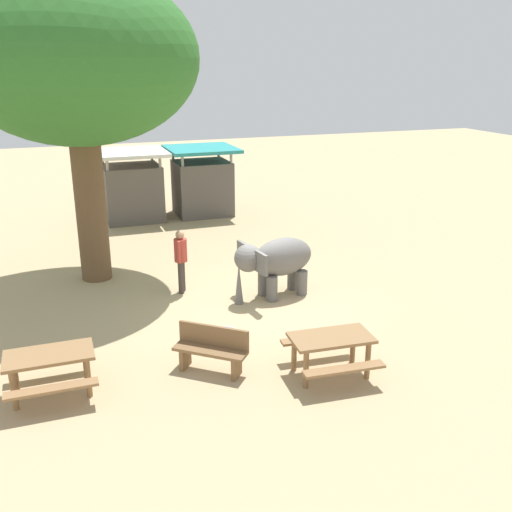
{
  "coord_description": "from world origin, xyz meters",
  "views": [
    {
      "loc": [
        -4.36,
        -12.12,
        5.56
      ],
      "look_at": [
        0.41,
        1.17,
        0.8
      ],
      "focal_mm": 40.79,
      "sensor_mm": 36.0,
      "label": 1
    }
  ],
  "objects_px": {
    "picnic_table_near": "(331,346)",
    "feed_bucket": "(227,337)",
    "elephant": "(275,260)",
    "wooden_bench": "(212,348)",
    "picnic_table_far": "(50,364)",
    "market_stall_teal": "(202,184)",
    "market_stall_white": "(133,189)",
    "shade_tree_main": "(77,61)",
    "person_handler": "(181,256)"
  },
  "relations": [
    {
      "from": "market_stall_white",
      "to": "person_handler",
      "type": "bearing_deg",
      "value": -89.4
    },
    {
      "from": "person_handler",
      "to": "market_stall_teal",
      "type": "relative_size",
      "value": 0.64
    },
    {
      "from": "person_handler",
      "to": "picnic_table_near",
      "type": "height_order",
      "value": "person_handler"
    },
    {
      "from": "picnic_table_far",
      "to": "market_stall_teal",
      "type": "distance_m",
      "value": 12.75
    },
    {
      "from": "feed_bucket",
      "to": "market_stall_white",
      "type": "bearing_deg",
      "value": 91.63
    },
    {
      "from": "person_handler",
      "to": "feed_bucket",
      "type": "bearing_deg",
      "value": -62.21
    },
    {
      "from": "person_handler",
      "to": "wooden_bench",
      "type": "distance_m",
      "value": 4.1
    },
    {
      "from": "picnic_table_far",
      "to": "wooden_bench",
      "type": "bearing_deg",
      "value": -3.66
    },
    {
      "from": "person_handler",
      "to": "wooden_bench",
      "type": "height_order",
      "value": "person_handler"
    },
    {
      "from": "elephant",
      "to": "market_stall_teal",
      "type": "height_order",
      "value": "market_stall_teal"
    },
    {
      "from": "shade_tree_main",
      "to": "market_stall_teal",
      "type": "xyz_separation_m",
      "value": [
        4.45,
        5.74,
        -4.42
      ]
    },
    {
      "from": "shade_tree_main",
      "to": "market_stall_teal",
      "type": "distance_m",
      "value": 8.5
    },
    {
      "from": "elephant",
      "to": "wooden_bench",
      "type": "height_order",
      "value": "elephant"
    },
    {
      "from": "picnic_table_near",
      "to": "feed_bucket",
      "type": "height_order",
      "value": "picnic_table_near"
    },
    {
      "from": "wooden_bench",
      "to": "market_stall_teal",
      "type": "bearing_deg",
      "value": -64.3
    },
    {
      "from": "shade_tree_main",
      "to": "feed_bucket",
      "type": "bearing_deg",
      "value": -66.13
    },
    {
      "from": "feed_bucket",
      "to": "shade_tree_main",
      "type": "bearing_deg",
      "value": 113.87
    },
    {
      "from": "wooden_bench",
      "to": "picnic_table_far",
      "type": "distance_m",
      "value": 2.86
    },
    {
      "from": "picnic_table_far",
      "to": "feed_bucket",
      "type": "relative_size",
      "value": 4.17
    },
    {
      "from": "person_handler",
      "to": "wooden_bench",
      "type": "relative_size",
      "value": 1.22
    },
    {
      "from": "picnic_table_far",
      "to": "market_stall_white",
      "type": "bearing_deg",
      "value": 74.63
    },
    {
      "from": "shade_tree_main",
      "to": "market_stall_teal",
      "type": "relative_size",
      "value": 3.06
    },
    {
      "from": "picnic_table_near",
      "to": "market_stall_teal",
      "type": "distance_m",
      "value": 12.47
    },
    {
      "from": "wooden_bench",
      "to": "picnic_table_near",
      "type": "bearing_deg",
      "value": -163.38
    },
    {
      "from": "wooden_bench",
      "to": "picnic_table_far",
      "type": "bearing_deg",
      "value": 36.04
    },
    {
      "from": "picnic_table_near",
      "to": "market_stall_white",
      "type": "height_order",
      "value": "market_stall_white"
    },
    {
      "from": "elephant",
      "to": "market_stall_teal",
      "type": "bearing_deg",
      "value": -101.47
    },
    {
      "from": "wooden_bench",
      "to": "elephant",
      "type": "bearing_deg",
      "value": -89.59
    },
    {
      "from": "elephant",
      "to": "picnic_table_near",
      "type": "distance_m",
      "value": 3.91
    },
    {
      "from": "elephant",
      "to": "wooden_bench",
      "type": "relative_size",
      "value": 1.6
    },
    {
      "from": "wooden_bench",
      "to": "market_stall_teal",
      "type": "relative_size",
      "value": 0.53
    },
    {
      "from": "picnic_table_far",
      "to": "market_stall_white",
      "type": "height_order",
      "value": "market_stall_white"
    },
    {
      "from": "shade_tree_main",
      "to": "feed_bucket",
      "type": "xyz_separation_m",
      "value": [
        2.16,
        -4.88,
        -5.39
      ]
    },
    {
      "from": "market_stall_white",
      "to": "feed_bucket",
      "type": "relative_size",
      "value": 7.0
    },
    {
      "from": "elephant",
      "to": "picnic_table_near",
      "type": "height_order",
      "value": "elephant"
    },
    {
      "from": "picnic_table_far",
      "to": "market_stall_white",
      "type": "relative_size",
      "value": 0.6
    },
    {
      "from": "picnic_table_near",
      "to": "picnic_table_far",
      "type": "height_order",
      "value": "same"
    },
    {
      "from": "picnic_table_near",
      "to": "market_stall_teal",
      "type": "relative_size",
      "value": 0.64
    },
    {
      "from": "picnic_table_near",
      "to": "shade_tree_main",
      "type": "bearing_deg",
      "value": 122.54
    },
    {
      "from": "shade_tree_main",
      "to": "market_stall_white",
      "type": "height_order",
      "value": "shade_tree_main"
    },
    {
      "from": "person_handler",
      "to": "wooden_bench",
      "type": "bearing_deg",
      "value": -71.27
    },
    {
      "from": "shade_tree_main",
      "to": "feed_bucket",
      "type": "relative_size",
      "value": 21.41
    },
    {
      "from": "picnic_table_near",
      "to": "feed_bucket",
      "type": "relative_size",
      "value": 4.45
    },
    {
      "from": "shade_tree_main",
      "to": "elephant",
      "type": "bearing_deg",
      "value": -34.87
    },
    {
      "from": "market_stall_white",
      "to": "feed_bucket",
      "type": "bearing_deg",
      "value": -88.37
    },
    {
      "from": "picnic_table_near",
      "to": "market_stall_white",
      "type": "xyz_separation_m",
      "value": [
        -1.76,
        12.43,
        0.55
      ]
    },
    {
      "from": "person_handler",
      "to": "market_stall_teal",
      "type": "distance_m",
      "value": 7.92
    },
    {
      "from": "picnic_table_near",
      "to": "market_stall_teal",
      "type": "bearing_deg",
      "value": 90.28
    },
    {
      "from": "wooden_bench",
      "to": "market_stall_teal",
      "type": "distance_m",
      "value": 11.93
    },
    {
      "from": "person_handler",
      "to": "feed_bucket",
      "type": "relative_size",
      "value": 4.5
    }
  ]
}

